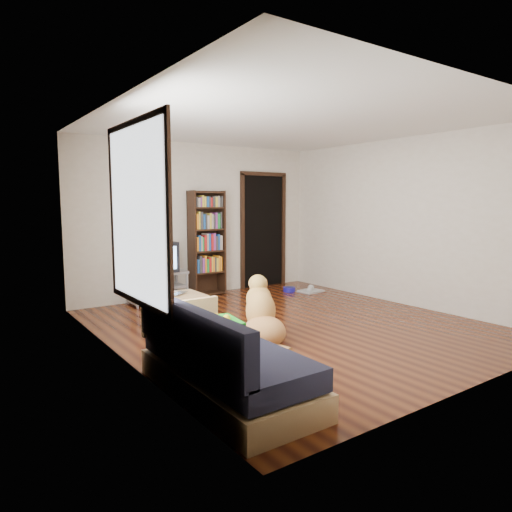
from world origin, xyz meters
TOP-DOWN VIEW (x-y plane):
  - ground at (0.00, 0.00)m, footprint 5.00×5.00m
  - ceiling at (0.00, 0.00)m, footprint 5.00×5.00m
  - wall_back at (0.00, 2.50)m, footprint 4.50×0.00m
  - wall_front at (0.00, -2.50)m, footprint 4.50×0.00m
  - wall_left at (-2.25, 0.00)m, footprint 0.00×5.00m
  - wall_right at (2.25, 0.00)m, footprint 0.00×5.00m
  - green_cushion at (-1.75, -1.08)m, footprint 0.47×0.47m
  - laptop at (-1.17, 0.83)m, footprint 0.34×0.32m
  - dog_bowl at (1.40, 1.75)m, footprint 0.22×0.22m
  - grey_rag at (1.70, 1.50)m, footprint 0.43×0.36m
  - window at (-2.23, -0.50)m, footprint 0.03×1.46m
  - doorway at (1.35, 2.48)m, footprint 1.03×0.05m
  - tv_stand at (-0.90, 2.25)m, footprint 0.90×0.45m
  - crt_tv at (-0.90, 2.27)m, footprint 0.55×0.52m
  - bookshelf at (0.05, 2.34)m, footprint 0.60×0.30m
  - sofa at (-1.87, -1.38)m, footprint 0.80×1.80m
  - coffee_table at (-1.17, 0.86)m, footprint 0.55×0.55m
  - dog at (-0.73, -0.37)m, footprint 0.66×0.94m

SIDE VIEW (x-z plane):
  - ground at x=0.00m, z-range 0.00..0.00m
  - grey_rag at x=1.70m, z-range 0.00..0.03m
  - dog_bowl at x=1.40m, z-range 0.00..0.08m
  - sofa at x=-1.87m, z-range -0.14..0.66m
  - tv_stand at x=-0.90m, z-range 0.02..0.52m
  - coffee_table at x=-1.17m, z-range 0.08..0.48m
  - dog at x=-0.73m, z-range -0.10..0.68m
  - laptop at x=-1.17m, z-range 0.40..0.42m
  - green_cushion at x=-1.75m, z-range 0.42..0.56m
  - crt_tv at x=-0.90m, z-range 0.45..1.03m
  - bookshelf at x=0.05m, z-range 0.10..1.90m
  - doorway at x=1.35m, z-range 0.03..2.21m
  - wall_back at x=0.00m, z-range -0.95..3.55m
  - wall_front at x=0.00m, z-range -0.95..3.55m
  - wall_left at x=-2.25m, z-range -1.20..3.80m
  - wall_right at x=2.25m, z-range -1.20..3.80m
  - window at x=-2.23m, z-range 0.65..2.35m
  - ceiling at x=0.00m, z-range 2.60..2.60m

